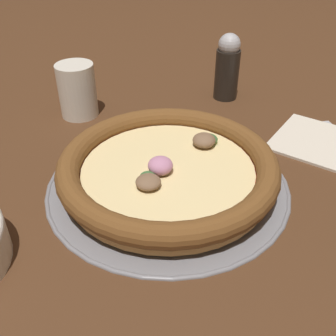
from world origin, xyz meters
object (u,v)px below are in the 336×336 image
at_px(pizza, 168,168).
at_px(pepper_shaker, 227,67).
at_px(pizza_tray, 168,182).
at_px(drinking_cup, 77,90).
at_px(napkin, 320,141).

height_order(pizza, pepper_shaker, pepper_shaker).
distance_m(pizza_tray, pepper_shaker, 0.29).
bearing_deg(drinking_cup, pizza, -99.19).
bearing_deg(drinking_cup, pepper_shaker, -31.66).
relative_size(pizza, drinking_cup, 3.17).
xyz_separation_m(pizza_tray, drinking_cup, (0.04, 0.24, 0.04)).
bearing_deg(pizza, pizza_tray, 170.89).
bearing_deg(pizza_tray, pepper_shaker, 21.54).
relative_size(pizza_tray, pizza, 1.12).
distance_m(pizza_tray, napkin, 0.25).
bearing_deg(pizza_tray, pizza, -9.11).
relative_size(pizza_tray, pepper_shaker, 2.68).
height_order(pizza, napkin, pizza).
height_order(pizza_tray, drinking_cup, drinking_cup).
bearing_deg(drinking_cup, pizza_tray, -99.25).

